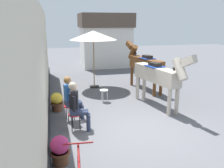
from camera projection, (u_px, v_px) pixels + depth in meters
name	position (u px, v px, depth m)	size (l,w,h in m)	color
ground_plane	(111.00, 98.00, 9.59)	(40.00, 40.00, 0.00)	#56565B
pub_facade_wall	(40.00, 70.00, 7.19)	(0.34, 14.00, 3.40)	beige
distant_cottage	(105.00, 40.00, 16.12)	(3.40, 2.60, 3.50)	silver
seated_visitor_near	(76.00, 104.00, 6.54)	(0.61, 0.48, 1.39)	red
seated_visitor_far	(71.00, 96.00, 7.23)	(0.61, 0.48, 1.39)	red
saddled_horse_near	(158.00, 75.00, 8.30)	(0.88, 2.96, 2.06)	#B2A899
saddled_horse_far	(144.00, 64.00, 10.55)	(0.79, 2.98, 2.06)	brown
flower_planter_near	(60.00, 150.00, 5.05)	(0.43, 0.43, 0.64)	brown
flower_planter_far	(57.00, 101.00, 8.11)	(0.43, 0.43, 0.64)	brown
cafe_parasol	(93.00, 36.00, 10.57)	(2.10, 2.10, 2.58)	black
spare_stool_white	(104.00, 91.00, 9.05)	(0.32, 0.32, 0.46)	white
satchel_bag	(74.00, 107.00, 8.29)	(0.28, 0.12, 0.20)	maroon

